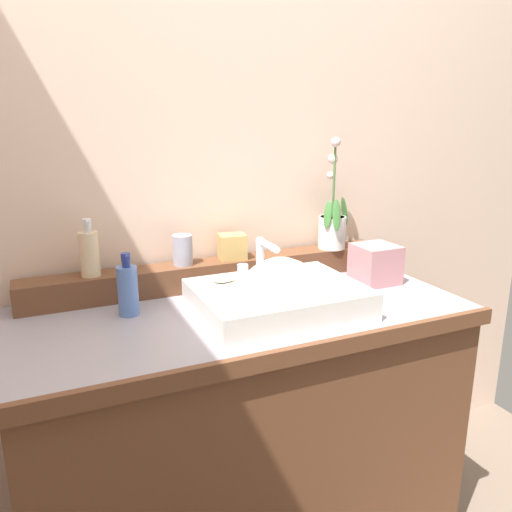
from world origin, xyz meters
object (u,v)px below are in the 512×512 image
Objects in this scene: sink_basin at (279,300)px; tumbler_cup at (183,250)px; soap_dispenser at (89,252)px; lotion_bottle at (128,289)px; trinket_box at (232,246)px; soap_bar at (224,278)px; tissue_box at (375,264)px; potted_plant at (332,224)px.

sink_basin reaches higher than tumbler_cup.
sink_basin is 2.67× the size of soap_dispenser.
lotion_bottle is at bearing 156.31° from sink_basin.
trinket_box is 0.39m from lotion_bottle.
sink_basin is at bearing -39.63° from soap_bar.
sink_basin is 3.44× the size of tissue_box.
sink_basin is 2.55× the size of lotion_bottle.
tumbler_cup is at bearing 0.38° from soap_dispenser.
tumbler_cup is 0.25m from lotion_bottle.
sink_basin is 1.18× the size of potted_plant.
sink_basin is 0.43m from tissue_box.
sink_basin is 0.37m from tumbler_cup.
tumbler_cup is at bearing 120.85° from sink_basin.
lotion_bottle is at bearing 165.90° from soap_bar.
soap_bar is 0.26m from lotion_bottle.
potted_plant is 2.91× the size of tissue_box.
tissue_box reaches higher than soap_bar.
tumbler_cup is at bearing 178.98° from potted_plant.
tissue_box is (0.59, -0.18, -0.07)m from tumbler_cup.
tissue_box is (0.53, 0.02, -0.03)m from soap_bar.
soap_bar is 0.83× the size of trinket_box.
soap_dispenser is (-0.46, 0.30, 0.11)m from sink_basin.
soap_dispenser is at bearing 179.46° from potted_plant.
sink_basin is 0.41m from lotion_bottle.
soap_dispenser is 0.96× the size of lotion_bottle.
trinket_box reaches higher than soap_bar.
tumbler_cup reaches higher than trinket_box.
soap_dispenser is 0.18m from lotion_bottle.
lotion_bottle is (-0.20, -0.14, -0.06)m from tumbler_cup.
trinket_box reaches higher than tissue_box.
tumbler_cup is (0.27, 0.00, -0.02)m from soap_dispenser.
lotion_bottle is (-0.36, -0.14, -0.05)m from trinket_box.
soap_dispenser reaches higher than trinket_box.
trinket_box is (-0.02, 0.31, 0.08)m from sink_basin.
potted_plant is 2.16× the size of lotion_bottle.
soap_dispenser is at bearing 146.43° from sink_basin.
soap_dispenser reaches higher than lotion_bottle.
sink_basin reaches higher than trinket_box.
soap_dispenser is at bearing 168.45° from tissue_box.
sink_basin is at bearing -78.80° from trinket_box.
soap_dispenser is 0.44m from trinket_box.
lotion_bottle is at bearing -169.93° from potted_plant.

